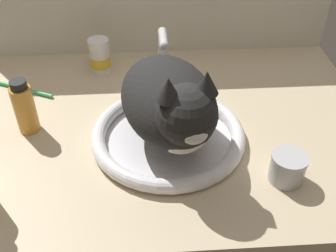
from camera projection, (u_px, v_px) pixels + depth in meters
countertop at (161, 129)px, 94.89cm from camera, size 100.08×68.65×3.00cm
backsplash_wall at (154, 0)px, 111.89cm from camera, size 100.08×2.40×36.37cm
sink_basin at (168, 135)px, 88.53cm from camera, size 33.56×33.56×3.12cm
faucet at (163, 68)px, 100.23cm from camera, size 16.83×9.87×17.26cm
cat at (171, 104)px, 80.53cm from camera, size 24.64×38.32×20.31cm
metal_jar at (288, 168)px, 78.48cm from camera, size 7.01×7.01×6.02cm
amber_bottle at (25, 107)px, 88.66cm from camera, size 4.69×4.69×12.87cm
pill_bottle at (100, 57)px, 109.42cm from camera, size 5.62×5.62×9.36cm
toothbrush at (19, 87)px, 104.50cm from camera, size 17.91×9.53×1.70cm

